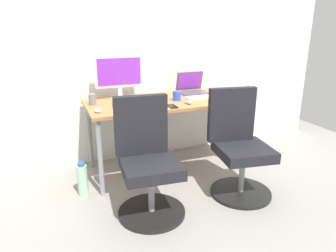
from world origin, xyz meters
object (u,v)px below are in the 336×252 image
water_bottle_on_floor (83,180)px  coffee_mug (177,96)px  office_chair_left (148,163)px  office_chair_right (239,148)px  open_laptop (192,88)px  desktop_monitor (119,74)px

water_bottle_on_floor → coffee_mug: size_ratio=3.37×
office_chair_left → water_bottle_on_floor: 0.70m
office_chair_right → open_laptop: bearing=91.2°
open_laptop → coffee_mug: (-0.30, -0.27, -0.01)m
water_bottle_on_floor → coffee_mug: bearing=11.3°
water_bottle_on_floor → coffee_mug: coffee_mug is taller
open_laptop → office_chair_right: bearing=-88.8°
office_chair_right → water_bottle_on_floor: office_chair_right is taller
water_bottle_on_floor → coffee_mug: 1.19m
office_chair_left → office_chair_right: same height
office_chair_right → desktop_monitor: 1.36m
desktop_monitor → office_chair_left: bearing=-90.9°
coffee_mug → open_laptop: bearing=41.8°
desktop_monitor → open_laptop: size_ratio=1.55×
office_chair_right → office_chair_left: bearing=180.0°
open_laptop → coffee_mug: bearing=-138.2°
desktop_monitor → open_laptop: (0.81, -0.01, -0.20)m
office_chair_right → open_laptop: size_ratio=3.03×
office_chair_left → water_bottle_on_floor: size_ratio=3.03×
office_chair_right → desktop_monitor: (-0.83, 0.93, 0.56)m
desktop_monitor → coffee_mug: bearing=-28.9°
open_laptop → coffee_mug: open_laptop is taller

